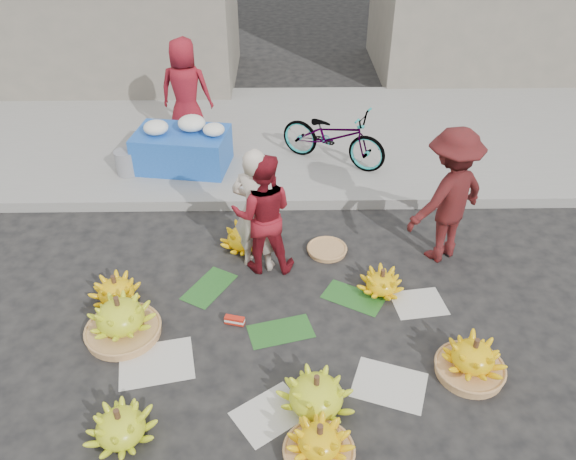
{
  "coord_description": "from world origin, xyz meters",
  "views": [
    {
      "loc": [
        -0.09,
        -4.3,
        4.15
      ],
      "look_at": [
        -0.01,
        0.61,
        0.7
      ],
      "focal_mm": 35.0,
      "sensor_mm": 36.0,
      "label": 1
    }
  ],
  "objects_px": {
    "banana_bunch_4": "(472,359)",
    "bicycle": "(333,136)",
    "banana_bunch_0": "(121,319)",
    "flower_table": "(183,147)",
    "vendor_cream": "(256,211)"
  },
  "relations": [
    {
      "from": "banana_bunch_0",
      "to": "vendor_cream",
      "type": "bearing_deg",
      "value": 40.05
    },
    {
      "from": "vendor_cream",
      "to": "bicycle",
      "type": "height_order",
      "value": "vendor_cream"
    },
    {
      "from": "banana_bunch_0",
      "to": "flower_table",
      "type": "bearing_deg",
      "value": 86.85
    },
    {
      "from": "vendor_cream",
      "to": "bicycle",
      "type": "bearing_deg",
      "value": -95.52
    },
    {
      "from": "vendor_cream",
      "to": "flower_table",
      "type": "distance_m",
      "value": 2.52
    },
    {
      "from": "vendor_cream",
      "to": "flower_table",
      "type": "bearing_deg",
      "value": -43.54
    },
    {
      "from": "banana_bunch_4",
      "to": "bicycle",
      "type": "bearing_deg",
      "value": 103.81
    },
    {
      "from": "bicycle",
      "to": "flower_table",
      "type": "bearing_deg",
      "value": 121.7
    },
    {
      "from": "bicycle",
      "to": "banana_bunch_4",
      "type": "bearing_deg",
      "value": -137.01
    },
    {
      "from": "banana_bunch_4",
      "to": "vendor_cream",
      "type": "relative_size",
      "value": 0.44
    },
    {
      "from": "vendor_cream",
      "to": "flower_table",
      "type": "relative_size",
      "value": 1.06
    },
    {
      "from": "banana_bunch_4",
      "to": "bicycle",
      "type": "distance_m",
      "value": 4.12
    },
    {
      "from": "banana_bunch_0",
      "to": "vendor_cream",
      "type": "xyz_separation_m",
      "value": [
        1.33,
        1.12,
        0.54
      ]
    },
    {
      "from": "flower_table",
      "to": "banana_bunch_0",
      "type": "bearing_deg",
      "value": -84.32
    },
    {
      "from": "banana_bunch_0",
      "to": "bicycle",
      "type": "relative_size",
      "value": 0.51
    }
  ]
}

